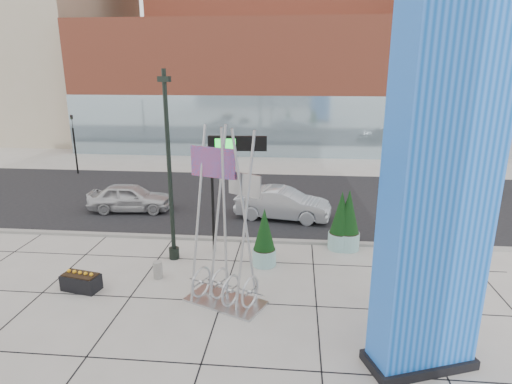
# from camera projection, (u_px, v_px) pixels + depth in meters

# --- Properties ---
(ground) EXTENTS (160.00, 160.00, 0.00)m
(ground) POSITION_uv_depth(u_px,v_px,m) (198.00, 285.00, 14.63)
(ground) COLOR #9E9991
(ground) RESTS_ON ground
(street_asphalt) EXTENTS (80.00, 12.00, 0.02)m
(street_asphalt) POSITION_uv_depth(u_px,v_px,m) (237.00, 199.00, 24.19)
(street_asphalt) COLOR black
(street_asphalt) RESTS_ON ground
(curb_edge) EXTENTS (80.00, 0.30, 0.12)m
(curb_edge) POSITION_uv_depth(u_px,v_px,m) (218.00, 239.00, 18.44)
(curb_edge) COLOR gray
(curb_edge) RESTS_ON ground
(tower_podium) EXTENTS (34.00, 10.00, 11.00)m
(tower_podium) POSITION_uv_depth(u_px,v_px,m) (273.00, 87.00, 38.81)
(tower_podium) COLOR #A3462F
(tower_podium) RESTS_ON ground
(tower_glass_front) EXTENTS (34.00, 0.60, 5.00)m
(tower_glass_front) POSITION_uv_depth(u_px,v_px,m) (269.00, 127.00, 35.06)
(tower_glass_front) COLOR #8CA5B2
(tower_glass_front) RESTS_ON ground
(blue_pylon) EXTENTS (2.89, 2.00, 8.82)m
(blue_pylon) POSITION_uv_depth(u_px,v_px,m) (438.00, 202.00, 9.55)
(blue_pylon) COLOR blue
(blue_pylon) RESTS_ON ground
(lamp_post) EXTENTS (0.48, 0.39, 7.14)m
(lamp_post) POSITION_uv_depth(u_px,v_px,m) (170.00, 186.00, 15.87)
(lamp_post) COLOR black
(lamp_post) RESTS_ON ground
(public_art_sculpture) EXTENTS (2.76, 2.14, 5.62)m
(public_art_sculpture) POSITION_uv_depth(u_px,v_px,m) (225.00, 260.00, 13.16)
(public_art_sculpture) COLOR #BABCBF
(public_art_sculpture) RESTS_ON ground
(concrete_bollard) EXTENTS (0.32, 0.32, 0.63)m
(concrete_bollard) POSITION_uv_depth(u_px,v_px,m) (158.00, 270.00, 15.04)
(concrete_bollard) COLOR gray
(concrete_bollard) RESTS_ON ground
(overhead_street_sign) EXTENTS (2.22, 0.31, 4.70)m
(overhead_street_sign) POSITION_uv_depth(u_px,v_px,m) (232.00, 154.00, 16.10)
(overhead_street_sign) COLOR black
(overhead_street_sign) RESTS_ON ground
(round_planter_east) EXTENTS (1.01, 1.01, 2.52)m
(round_planter_east) POSITION_uv_depth(u_px,v_px,m) (348.00, 221.00, 17.25)
(round_planter_east) COLOR #94C8C3
(round_planter_east) RESTS_ON ground
(round_planter_mid) EXTENTS (0.98, 0.98, 2.45)m
(round_planter_mid) POSITION_uv_depth(u_px,v_px,m) (341.00, 222.00, 17.29)
(round_planter_mid) COLOR #94C8C3
(round_planter_mid) RESTS_ON ground
(round_planter_west) EXTENTS (0.90, 0.90, 2.24)m
(round_planter_west) POSITION_uv_depth(u_px,v_px,m) (264.00, 238.00, 15.86)
(round_planter_west) COLOR #94C8C3
(round_planter_west) RESTS_ON ground
(box_planter_north) EXTENTS (1.34, 0.87, 0.68)m
(box_planter_north) POSITION_uv_depth(u_px,v_px,m) (81.00, 281.00, 14.25)
(box_planter_north) COLOR black
(box_planter_north) RESTS_ON ground
(car_white_west) EXTENTS (4.32, 2.03, 1.43)m
(car_white_west) POSITION_uv_depth(u_px,v_px,m) (130.00, 198.00, 22.03)
(car_white_west) COLOR silver
(car_white_west) RESTS_ON ground
(car_silver_mid) EXTENTS (4.80, 2.35, 1.51)m
(car_silver_mid) POSITION_uv_depth(u_px,v_px,m) (283.00, 204.00, 20.87)
(car_silver_mid) COLOR #B2B5BA
(car_silver_mid) RESTS_ON ground
(car_dark_east) EXTENTS (5.08, 2.46, 1.43)m
(car_dark_east) POSITION_uv_depth(u_px,v_px,m) (438.00, 180.00, 25.62)
(car_dark_east) COLOR black
(car_dark_east) RESTS_ON ground
(traffic_signal) EXTENTS (0.15, 0.18, 4.10)m
(traffic_signal) POSITION_uv_depth(u_px,v_px,m) (74.00, 141.00, 29.41)
(traffic_signal) COLOR black
(traffic_signal) RESTS_ON ground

